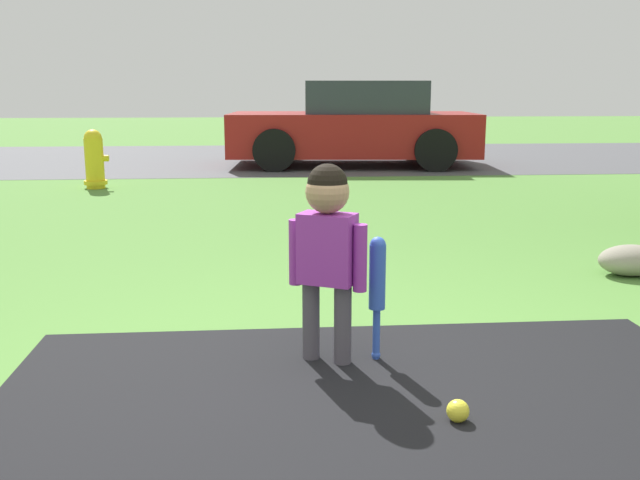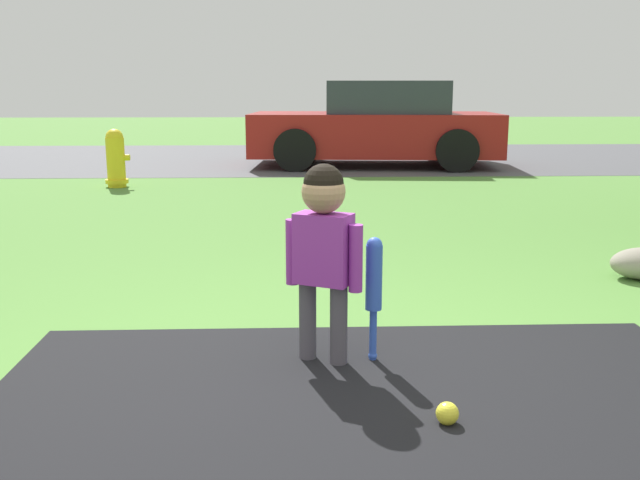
# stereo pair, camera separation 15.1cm
# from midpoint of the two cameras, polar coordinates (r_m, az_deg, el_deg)

# --- Properties ---
(ground_plane) EXTENTS (60.00, 60.00, 0.00)m
(ground_plane) POSITION_cam_midpoint_polar(r_m,az_deg,el_deg) (2.89, 1.41, -13.49)
(ground_plane) COLOR #518438
(street_strip) EXTENTS (40.00, 6.00, 0.01)m
(street_strip) POSITION_cam_midpoint_polar(r_m,az_deg,el_deg) (13.24, -3.49, 6.60)
(street_strip) COLOR #4C4C51
(street_strip) RESTS_ON ground
(child) EXTENTS (0.34, 0.24, 0.92)m
(child) POSITION_cam_midpoint_polar(r_m,az_deg,el_deg) (3.20, -0.77, 0.36)
(child) COLOR #4C4751
(child) RESTS_ON ground
(baseball_bat) EXTENTS (0.08, 0.08, 0.59)m
(baseball_bat) POSITION_cam_midpoint_polar(r_m,az_deg,el_deg) (3.27, 3.29, -3.31)
(baseball_bat) COLOR blue
(baseball_bat) RESTS_ON ground
(sports_ball) EXTENTS (0.09, 0.09, 0.09)m
(sports_ball) POSITION_cam_midpoint_polar(r_m,az_deg,el_deg) (2.82, 9.43, -13.35)
(sports_ball) COLOR yellow
(sports_ball) RESTS_ON ground
(fire_hydrant) EXTENTS (0.33, 0.29, 0.75)m
(fire_hydrant) POSITION_cam_midpoint_polar(r_m,az_deg,el_deg) (9.54, -18.04, 6.14)
(fire_hydrant) COLOR yellow
(fire_hydrant) RESTS_ON ground
(parked_car) EXTENTS (4.11, 2.32, 1.37)m
(parked_car) POSITION_cam_midpoint_polar(r_m,az_deg,el_deg) (11.88, 2.45, 9.11)
(parked_car) COLOR maroon
(parked_car) RESTS_ON ground
(edging_rock) EXTENTS (0.45, 0.31, 0.21)m
(edging_rock) POSITION_cam_midpoint_polar(r_m,az_deg,el_deg) (5.24, 22.92, -1.51)
(edging_rock) COLOR gray
(edging_rock) RESTS_ON ground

